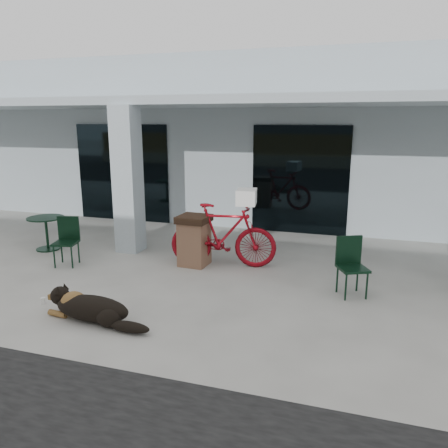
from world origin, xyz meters
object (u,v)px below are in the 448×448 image
(bicycle, at_px, (223,235))
(cafe_table_near, at_px, (47,233))
(cafe_chair_near, at_px, (66,242))
(trash_receptacle, at_px, (194,240))
(dog, at_px, (92,307))
(cafe_chair_far_a, at_px, (353,268))

(bicycle, relative_size, cafe_table_near, 2.65)
(cafe_chair_near, distance_m, trash_receptacle, 2.53)
(cafe_table_near, bearing_deg, dog, -42.72)
(dog, relative_size, cafe_table_near, 1.68)
(cafe_chair_far_a, height_order, trash_receptacle, trash_receptacle)
(bicycle, distance_m, trash_receptacle, 0.59)
(dog, distance_m, cafe_table_near, 4.13)
(cafe_table_near, height_order, trash_receptacle, trash_receptacle)
(bicycle, distance_m, cafe_table_near, 4.08)
(cafe_chair_near, height_order, cafe_chair_far_a, cafe_chair_far_a)
(bicycle, height_order, cafe_table_near, bicycle)
(cafe_chair_far_a, xyz_separation_m, trash_receptacle, (-3.03, 0.70, 0.02))
(dog, distance_m, cafe_chair_near, 2.79)
(cafe_chair_near, height_order, trash_receptacle, trash_receptacle)
(dog, relative_size, cafe_chair_near, 1.38)
(cafe_table_near, bearing_deg, cafe_chair_far_a, -6.11)
(cafe_chair_far_a, bearing_deg, cafe_table_near, 148.35)
(cafe_chair_far_a, relative_size, trash_receptacle, 0.96)
(cafe_table_near, height_order, cafe_chair_far_a, cafe_chair_far_a)
(dog, bearing_deg, bicycle, 76.15)
(dog, xyz_separation_m, cafe_chair_near, (-1.93, 2.00, 0.26))
(cafe_chair_near, xyz_separation_m, trash_receptacle, (2.40, 0.80, 0.02))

